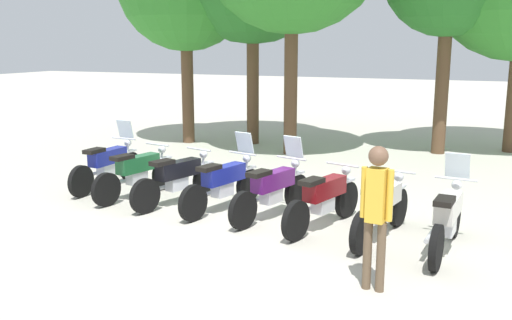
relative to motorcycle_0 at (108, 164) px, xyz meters
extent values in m
plane|color=#BCB7A8|center=(3.42, -0.68, -0.52)|extent=(80.00, 80.00, 0.00)
cylinder|color=black|center=(0.04, 0.73, -0.20)|extent=(0.14, 0.64, 0.64)
cylinder|color=black|center=(-0.04, -0.82, -0.20)|extent=(0.14, 0.64, 0.64)
cube|color=silver|center=(0.04, 0.73, 0.14)|extent=(0.14, 0.37, 0.04)
cube|color=navy|center=(0.00, 0.01, 0.15)|extent=(0.31, 0.96, 0.30)
cube|color=silver|center=(0.00, -0.04, -0.12)|extent=(0.24, 0.41, 0.24)
cube|color=black|center=(-0.02, -0.39, 0.34)|extent=(0.26, 0.45, 0.08)
cylinder|color=silver|center=(0.04, 0.64, 0.12)|extent=(0.06, 0.23, 0.64)
cylinder|color=silver|center=(0.03, 0.55, 0.45)|extent=(0.62, 0.07, 0.04)
sphere|color=silver|center=(0.04, 0.68, 0.33)|extent=(0.17, 0.17, 0.16)
cylinder|color=silver|center=(-0.18, -0.33, -0.18)|extent=(0.11, 0.70, 0.07)
cube|color=silver|center=(0.04, 0.61, 0.65)|extent=(0.37, 0.15, 0.39)
cylinder|color=black|center=(1.14, 0.36, -0.20)|extent=(0.24, 0.65, 0.64)
cylinder|color=black|center=(0.81, -1.16, -0.20)|extent=(0.24, 0.65, 0.64)
cube|color=silver|center=(1.14, 0.36, 0.14)|extent=(0.19, 0.38, 0.04)
cube|color=#1E6033|center=(0.99, -0.35, 0.15)|extent=(0.46, 0.98, 0.30)
cube|color=silver|center=(0.98, -0.40, -0.12)|extent=(0.30, 0.44, 0.24)
cube|color=black|center=(0.90, -0.74, 0.34)|extent=(0.33, 0.48, 0.08)
cylinder|color=silver|center=(1.13, 0.27, 0.12)|extent=(0.10, 0.23, 0.64)
cylinder|color=silver|center=(1.11, 0.18, 0.45)|extent=(0.61, 0.17, 0.04)
sphere|color=silver|center=(1.13, 0.31, 0.33)|extent=(0.19, 0.19, 0.16)
cylinder|color=silver|center=(0.76, -0.66, -0.18)|extent=(0.22, 0.70, 0.07)
cylinder|color=black|center=(2.18, 0.21, -0.20)|extent=(0.28, 0.64, 0.64)
cylinder|color=black|center=(1.73, -1.27, -0.20)|extent=(0.28, 0.64, 0.64)
cube|color=silver|center=(2.18, 0.21, 0.14)|extent=(0.22, 0.38, 0.04)
cube|color=black|center=(1.97, -0.48, 0.15)|extent=(0.52, 0.98, 0.30)
cube|color=silver|center=(1.95, -0.53, -0.12)|extent=(0.33, 0.45, 0.24)
cube|color=black|center=(1.85, -0.86, 0.34)|extent=(0.36, 0.49, 0.08)
cylinder|color=silver|center=(2.15, 0.13, 0.12)|extent=(0.11, 0.23, 0.64)
cylinder|color=silver|center=(2.13, 0.04, 0.45)|extent=(0.60, 0.21, 0.04)
sphere|color=silver|center=(2.16, 0.17, 0.33)|extent=(0.20, 0.20, 0.16)
cylinder|color=silver|center=(1.71, -0.77, -0.18)|extent=(0.27, 0.69, 0.07)
cylinder|color=black|center=(3.13, 0.16, -0.20)|extent=(0.26, 0.64, 0.64)
cylinder|color=black|center=(2.74, -1.34, -0.20)|extent=(0.26, 0.64, 0.64)
cube|color=silver|center=(3.13, 0.16, 0.14)|extent=(0.21, 0.38, 0.04)
cube|color=navy|center=(2.94, -0.55, 0.15)|extent=(0.49, 0.98, 0.30)
cube|color=silver|center=(2.93, -0.59, -0.12)|extent=(0.31, 0.44, 0.24)
cube|color=black|center=(2.84, -0.93, 0.34)|extent=(0.34, 0.49, 0.08)
cylinder|color=silver|center=(3.10, 0.07, 0.12)|extent=(0.11, 0.23, 0.64)
cylinder|color=silver|center=(3.08, -0.02, 0.45)|extent=(0.61, 0.19, 0.04)
sphere|color=silver|center=(3.11, 0.11, 0.33)|extent=(0.20, 0.20, 0.16)
cylinder|color=silver|center=(2.70, -0.84, -0.18)|extent=(0.24, 0.70, 0.07)
cube|color=silver|center=(3.10, 0.04, 0.65)|extent=(0.38, 0.22, 0.39)
cylinder|color=black|center=(4.12, 0.07, -0.20)|extent=(0.27, 0.64, 0.64)
cylinder|color=black|center=(3.69, -1.42, -0.20)|extent=(0.27, 0.64, 0.64)
cube|color=silver|center=(4.12, 0.07, 0.14)|extent=(0.21, 0.38, 0.04)
cube|color=#59196B|center=(3.92, -0.62, 0.15)|extent=(0.51, 0.98, 0.30)
cube|color=silver|center=(3.91, -0.67, -0.12)|extent=(0.32, 0.45, 0.24)
cube|color=black|center=(3.81, -1.01, 0.34)|extent=(0.35, 0.49, 0.08)
cylinder|color=silver|center=(4.10, -0.01, 0.12)|extent=(0.11, 0.23, 0.64)
cylinder|color=silver|center=(4.07, -0.10, 0.45)|extent=(0.61, 0.20, 0.04)
sphere|color=silver|center=(4.11, 0.02, 0.33)|extent=(0.20, 0.20, 0.16)
cylinder|color=silver|center=(3.67, -0.92, -0.18)|extent=(0.26, 0.69, 0.07)
cube|color=silver|center=(4.09, -0.04, 0.65)|extent=(0.38, 0.23, 0.39)
cylinder|color=black|center=(5.10, -0.13, -0.20)|extent=(0.28, 0.64, 0.64)
cylinder|color=black|center=(4.67, -1.62, -0.20)|extent=(0.28, 0.64, 0.64)
cube|color=silver|center=(5.10, -0.13, 0.14)|extent=(0.22, 0.38, 0.04)
cube|color=maroon|center=(4.90, -0.83, 0.15)|extent=(0.52, 0.98, 0.30)
cube|color=silver|center=(4.88, -0.87, -0.12)|extent=(0.32, 0.45, 0.24)
cube|color=black|center=(4.79, -1.21, 0.34)|extent=(0.35, 0.49, 0.08)
cylinder|color=silver|center=(5.08, -0.22, 0.12)|extent=(0.11, 0.23, 0.64)
cylinder|color=silver|center=(5.05, -0.30, 0.45)|extent=(0.60, 0.21, 0.04)
sphere|color=silver|center=(5.09, -0.18, 0.33)|extent=(0.20, 0.20, 0.16)
cylinder|color=silver|center=(4.65, -1.12, -0.18)|extent=(0.26, 0.69, 0.07)
cylinder|color=black|center=(6.01, -0.28, -0.20)|extent=(0.22, 0.65, 0.64)
cylinder|color=black|center=(5.71, -1.80, -0.20)|extent=(0.22, 0.65, 0.64)
cube|color=silver|center=(6.01, -0.28, 0.14)|extent=(0.19, 0.38, 0.04)
cube|color=silver|center=(5.87, -0.99, 0.15)|extent=(0.44, 0.98, 0.30)
cube|color=silver|center=(5.86, -1.04, -0.12)|extent=(0.29, 0.43, 0.24)
cube|color=black|center=(5.79, -1.39, 0.34)|extent=(0.32, 0.48, 0.08)
cylinder|color=silver|center=(5.99, -0.37, 0.12)|extent=(0.09, 0.23, 0.64)
cylinder|color=silver|center=(5.97, -0.46, 0.45)|extent=(0.62, 0.15, 0.04)
sphere|color=silver|center=(6.00, -0.33, 0.33)|extent=(0.19, 0.19, 0.16)
cylinder|color=silver|center=(5.65, -1.31, -0.18)|extent=(0.20, 0.70, 0.07)
cylinder|color=black|center=(6.91, -0.48, -0.20)|extent=(0.16, 0.65, 0.64)
cylinder|color=black|center=(6.77, -2.02, -0.20)|extent=(0.16, 0.65, 0.64)
cube|color=silver|center=(6.91, -0.48, 0.14)|extent=(0.15, 0.37, 0.04)
cube|color=silver|center=(6.84, -1.20, 0.15)|extent=(0.35, 0.97, 0.30)
cube|color=silver|center=(6.84, -1.25, -0.12)|extent=(0.26, 0.42, 0.24)
cube|color=black|center=(6.81, -1.60, 0.34)|extent=(0.28, 0.46, 0.08)
cylinder|color=silver|center=(6.90, -0.57, 0.12)|extent=(0.07, 0.23, 0.64)
cylinder|color=silver|center=(6.89, -0.66, 0.45)|extent=(0.62, 0.09, 0.04)
sphere|color=silver|center=(6.90, -0.53, 0.33)|extent=(0.17, 0.17, 0.16)
cylinder|color=silver|center=(6.65, -1.53, -0.18)|extent=(0.13, 0.70, 0.07)
cube|color=silver|center=(6.90, -0.60, 0.65)|extent=(0.37, 0.17, 0.39)
cylinder|color=brown|center=(6.19, -2.95, -0.08)|extent=(0.12, 0.12, 0.88)
cylinder|color=brown|center=(6.02, -2.93, -0.08)|extent=(0.12, 0.12, 0.88)
cube|color=gold|center=(6.11, -2.94, 0.69)|extent=(0.25, 0.23, 0.66)
cylinder|color=gold|center=(6.27, -2.96, 0.71)|extent=(0.09, 0.09, 0.63)
cylinder|color=gold|center=(5.95, -2.92, 0.71)|extent=(0.09, 0.09, 0.63)
sphere|color=brown|center=(6.11, -2.94, 1.17)|extent=(0.27, 0.27, 0.24)
cylinder|color=brown|center=(-1.16, 5.58, 1.15)|extent=(0.36, 0.36, 3.33)
cylinder|color=brown|center=(0.73, 6.13, 1.34)|extent=(0.36, 0.36, 3.71)
cylinder|color=brown|center=(2.30, 5.02, 1.46)|extent=(0.36, 0.36, 3.95)
cylinder|color=brown|center=(6.07, 6.62, 1.31)|extent=(0.36, 0.36, 3.65)
camera|label=1|loc=(7.26, -9.57, 2.48)|focal=39.94mm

